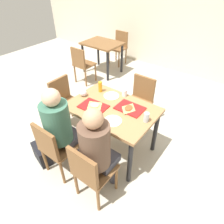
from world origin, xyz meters
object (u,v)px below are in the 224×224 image
(background_chair_far, at_px, (119,45))
(plastic_cup_a, at_px, (125,93))
(person_in_red, at_px, (60,125))
(plastic_cup_b, at_px, (97,118))
(chair_left_end, at_px, (65,100))
(paper_plate_center, at_px, (111,96))
(person_in_brown_jacket, at_px, (98,148))
(tray_red_far, at_px, (130,108))
(tray_red_near, at_px, (93,106))
(pizza_slice_b, at_px, (129,108))
(pizza_slice_a, at_px, (95,105))
(chair_near_left, at_px, (55,147))
(paper_plate_near_edge, at_px, (113,121))
(chair_near_right, at_px, (90,171))
(foil_bundle, at_px, (83,93))
(condiment_bottle, at_px, (100,87))
(chair_far_side, at_px, (140,98))
(background_chair_near, at_px, (82,63))
(soda_can, at_px, (146,117))
(main_table, at_px, (112,114))
(background_table, at_px, (102,48))
(handbag, at_px, (42,153))

(background_chair_far, bearing_deg, plastic_cup_a, -53.56)
(person_in_red, xyz_separation_m, plastic_cup_b, (0.32, 0.30, 0.07))
(chair_left_end, distance_m, plastic_cup_a, 1.04)
(paper_plate_center, xyz_separation_m, plastic_cup_a, (0.15, 0.12, 0.05))
(background_chair_far, bearing_deg, person_in_brown_jacket, -58.27)
(person_in_brown_jacket, relative_size, tray_red_far, 3.50)
(tray_red_near, bearing_deg, pizza_slice_b, 29.36)
(paper_plate_center, height_order, pizza_slice_b, pizza_slice_b)
(tray_red_far, xyz_separation_m, pizza_slice_a, (-0.40, -0.24, 0.02))
(person_in_red, height_order, background_chair_far, person_in_red)
(chair_near_left, distance_m, tray_red_far, 1.06)
(paper_plate_center, relative_size, paper_plate_near_edge, 1.00)
(pizza_slice_a, bearing_deg, chair_near_right, -53.52)
(chair_near_left, height_order, paper_plate_near_edge, chair_near_left)
(pizza_slice_a, distance_m, foil_bundle, 0.32)
(condiment_bottle, bearing_deg, person_in_red, -84.19)
(chair_far_side, bearing_deg, plastic_cup_b, -88.51)
(chair_near_left, distance_m, chair_far_side, 1.59)
(chair_near_right, relative_size, pizza_slice_b, 3.97)
(chair_left_end, distance_m, paper_plate_near_edge, 1.19)
(person_in_red, distance_m, paper_plate_near_edge, 0.63)
(person_in_red, distance_m, pizza_slice_b, 0.88)
(plastic_cup_b, relative_size, background_chair_near, 0.12)
(person_in_red, bearing_deg, background_chair_near, 128.36)
(chair_left_end, relative_size, pizza_slice_b, 3.97)
(plastic_cup_a, relative_size, plastic_cup_b, 1.00)
(person_in_brown_jacket, xyz_separation_m, pizza_slice_b, (-0.09, 0.73, 0.04))
(paper_plate_center, distance_m, soda_can, 0.70)
(main_table, relative_size, condiment_bottle, 7.28)
(paper_plate_center, height_order, background_table, paper_plate_center)
(chair_left_end, relative_size, soda_can, 6.97)
(background_table, bearing_deg, chair_near_left, -61.64)
(chair_left_end, height_order, pizza_slice_b, chair_left_end)
(tray_red_far, relative_size, handbag, 1.12)
(plastic_cup_b, xyz_separation_m, soda_can, (0.47, 0.36, 0.01))
(pizza_slice_b, bearing_deg, chair_left_end, -175.63)
(background_chair_near, bearing_deg, paper_plate_near_edge, -36.68)
(pizza_slice_a, bearing_deg, person_in_red, -100.65)
(chair_near_right, height_order, person_in_red, person_in_red)
(chair_left_end, height_order, tray_red_far, chair_left_end)
(chair_near_left, height_order, foil_bundle, foil_bundle)
(tray_red_far, bearing_deg, plastic_cup_b, -110.97)
(main_table, height_order, handbag, main_table)
(paper_plate_near_edge, relative_size, background_chair_far, 0.26)
(plastic_cup_a, relative_size, condiment_bottle, 0.62)
(condiment_bottle, relative_size, foil_bundle, 1.60)
(handbag, bearing_deg, main_table, 51.16)
(chair_left_end, relative_size, tray_red_near, 2.36)
(condiment_bottle, height_order, background_table, condiment_bottle)
(tray_red_near, distance_m, tray_red_far, 0.48)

